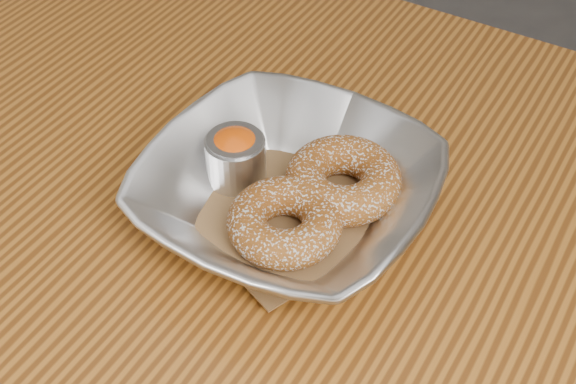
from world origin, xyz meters
The scene contains 6 objects.
table centered at (0.00, 0.00, 0.65)m, with size 1.20×0.80×0.75m.
serving_bowl centered at (-0.05, 0.04, 0.78)m, with size 0.23×0.23×0.06m, color silver.
parchment centered at (-0.05, 0.04, 0.76)m, with size 0.14×0.14×0.00m, color brown.
donut_back centered at (-0.02, 0.08, 0.78)m, with size 0.09×0.09×0.03m, color brown.
donut_front centered at (-0.03, 0.02, 0.78)m, with size 0.09×0.09×0.03m, color brown.
ramekin centered at (-0.10, 0.06, 0.78)m, with size 0.05×0.05×0.05m.
Camera 1 is at (0.18, -0.34, 1.22)m, focal length 50.00 mm.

